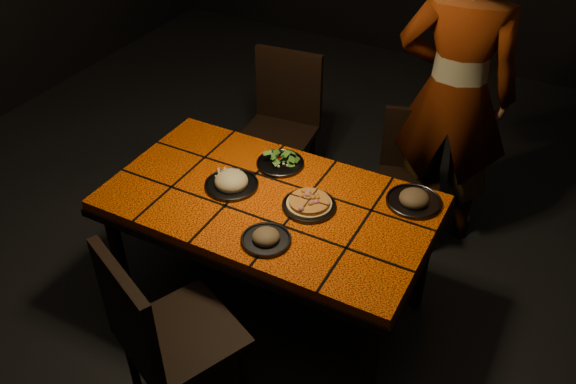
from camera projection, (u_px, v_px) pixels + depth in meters
The scene contains 11 objects.
room_shell at pixel (265, 57), 2.54m from camera, with size 6.04×7.04×3.08m.
dining_table at pixel (269, 211), 3.04m from camera, with size 1.62×0.92×0.75m.
chair_near at pixel (160, 332), 2.55m from camera, with size 0.61×0.61×1.02m.
chair_far_left at pixel (282, 118), 3.96m from camera, with size 0.49×0.49×0.99m.
chair_far_right at pixel (410, 167), 3.69m from camera, with size 0.46×0.46×0.82m.
diner at pixel (454, 95), 3.42m from camera, with size 0.69×0.45×1.89m, color brown.
plate_pizza at pixel (309, 204), 2.93m from camera, with size 0.26×0.26×0.04m.
plate_pasta at pixel (231, 182), 3.06m from camera, with size 0.27×0.27×0.09m.
plate_salad at pixel (280, 161), 3.21m from camera, with size 0.25×0.25×0.07m.
plate_mushroom_a at pixel (266, 238), 2.74m from camera, with size 0.23×0.23×0.08m.
plate_mushroom_b at pixel (414, 199), 2.95m from camera, with size 0.27×0.27×0.09m.
Camera 1 is at (1.19, -2.03, 2.61)m, focal length 38.00 mm.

